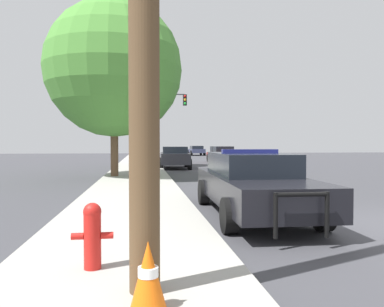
# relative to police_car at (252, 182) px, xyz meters

# --- Properties ---
(sidewalk_left) EXTENTS (3.00, 110.00, 0.13)m
(sidewalk_left) POSITION_rel_police_car_xyz_m (-2.73, -1.41, -0.68)
(sidewalk_left) COLOR #A3A099
(sidewalk_left) RESTS_ON ground_plane
(police_car) EXTENTS (2.11, 5.45, 1.49)m
(police_car) POSITION_rel_police_car_xyz_m (0.00, 0.00, 0.00)
(police_car) COLOR black
(police_car) RESTS_ON ground_plane
(fire_hydrant) EXTENTS (0.49, 0.21, 0.79)m
(fire_hydrant) POSITION_rel_police_car_xyz_m (-3.06, -3.67, -0.19)
(fire_hydrant) COLOR red
(fire_hydrant) RESTS_ON sidewalk_left
(traffic_light) EXTENTS (3.94, 0.35, 5.63)m
(traffic_light) POSITION_rel_police_car_xyz_m (-1.21, 22.17, 3.35)
(traffic_light) COLOR #424247
(traffic_light) RESTS_ON sidewalk_left
(car_background_midblock) EXTENTS (2.12, 4.53, 1.42)m
(car_background_midblock) POSITION_rel_police_car_xyz_m (-0.39, 15.83, 0.02)
(car_background_midblock) COLOR black
(car_background_midblock) RESTS_ON ground_plane
(car_background_oncoming) EXTENTS (2.20, 4.09, 1.37)m
(car_background_oncoming) POSITION_rel_police_car_xyz_m (4.28, 22.89, -0.02)
(car_background_oncoming) COLOR maroon
(car_background_oncoming) RESTS_ON ground_plane
(car_background_distant) EXTENTS (2.02, 4.39, 1.29)m
(car_background_distant) POSITION_rel_police_car_xyz_m (4.80, 41.58, -0.04)
(car_background_distant) COLOR #333856
(car_background_distant) RESTS_ON ground_plane
(tree_sidewalk_mid) EXTENTS (4.12, 4.12, 7.23)m
(tree_sidewalk_mid) POSITION_rel_police_car_xyz_m (-2.86, 17.65, 4.54)
(tree_sidewalk_mid) COLOR brown
(tree_sidewalk_mid) RESTS_ON sidewalk_left
(tree_sidewalk_near) EXTENTS (6.19, 6.19, 7.98)m
(tree_sidewalk_near) POSITION_rel_police_car_xyz_m (-3.72, 9.17, 4.26)
(tree_sidewalk_near) COLOR brown
(tree_sidewalk_near) RESTS_ON sidewalk_left
(traffic_cone) EXTENTS (0.34, 0.34, 0.62)m
(traffic_cone) POSITION_rel_police_car_xyz_m (-2.42, -4.85, -0.30)
(traffic_cone) COLOR orange
(traffic_cone) RESTS_ON sidewalk_left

